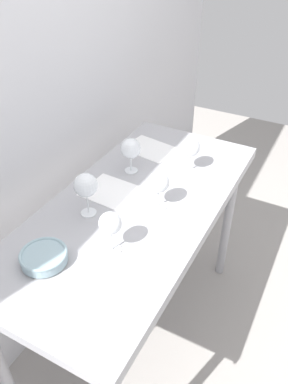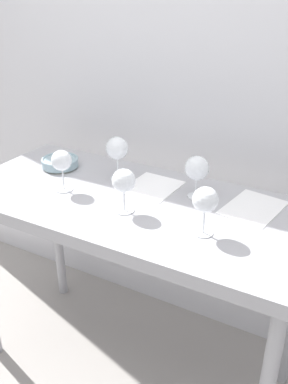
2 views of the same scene
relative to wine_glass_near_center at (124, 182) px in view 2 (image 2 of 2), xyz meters
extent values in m
plane|color=#9C9791|center=(-0.03, 0.10, -1.02)|extent=(6.00, 6.00, 0.00)
cube|color=silver|center=(-0.03, 0.59, 0.28)|extent=(3.80, 0.04, 2.60)
cube|color=#A1A1A6|center=(-0.03, 0.10, -0.14)|extent=(1.40, 0.64, 0.04)
cube|color=#A1A1A6|center=(-0.03, -0.23, -0.14)|extent=(1.40, 0.01, 0.05)
cylinder|color=#A1A1A6|center=(-0.67, 0.36, -0.59)|extent=(0.05, 0.05, 0.86)
cylinder|color=white|center=(0.00, 0.00, -0.11)|extent=(0.07, 0.07, 0.00)
cylinder|color=white|center=(0.00, 0.00, -0.07)|extent=(0.01, 0.01, 0.08)
sphere|color=white|center=(0.00, 0.00, 0.01)|extent=(0.09, 0.09, 0.09)
cylinder|color=maroon|center=(0.00, 0.00, -0.01)|extent=(0.06, 0.06, 0.02)
cylinder|color=white|center=(-0.17, 0.23, -0.11)|extent=(0.06, 0.06, 0.00)
cylinder|color=white|center=(-0.17, 0.23, -0.07)|extent=(0.01, 0.01, 0.09)
sphere|color=white|center=(-0.17, 0.23, 0.02)|extent=(0.09, 0.09, 0.09)
cylinder|color=maroon|center=(-0.17, 0.23, 0.01)|extent=(0.07, 0.07, 0.02)
cylinder|color=white|center=(0.31, -0.01, -0.11)|extent=(0.07, 0.07, 0.00)
cylinder|color=white|center=(0.31, -0.01, -0.07)|extent=(0.01, 0.01, 0.09)
sphere|color=white|center=(0.31, -0.01, 0.01)|extent=(0.09, 0.09, 0.09)
cylinder|color=maroon|center=(0.31, -0.01, 0.00)|extent=(0.06, 0.06, 0.02)
cylinder|color=white|center=(-0.30, 0.03, -0.11)|extent=(0.07, 0.07, 0.00)
cylinder|color=white|center=(-0.30, 0.03, -0.07)|extent=(0.01, 0.01, 0.09)
sphere|color=white|center=(-0.30, 0.03, 0.01)|extent=(0.08, 0.08, 0.08)
cylinder|color=maroon|center=(-0.30, 0.03, 0.00)|extent=(0.06, 0.06, 0.02)
cylinder|color=white|center=(0.18, 0.23, -0.11)|extent=(0.06, 0.06, 0.00)
cylinder|color=white|center=(0.18, 0.23, -0.07)|extent=(0.01, 0.01, 0.08)
sphere|color=white|center=(0.18, 0.23, 0.00)|extent=(0.09, 0.09, 0.09)
cylinder|color=maroon|center=(0.18, 0.23, -0.01)|extent=(0.07, 0.07, 0.03)
cube|color=white|center=(0.41, 0.25, -0.12)|extent=(0.22, 0.27, 0.00)
cube|color=white|center=(-0.01, 0.23, -0.12)|extent=(0.21, 0.24, 0.00)
cylinder|color=#DBCC66|center=(-0.47, 0.21, -0.11)|extent=(0.14, 0.14, 0.01)
cylinder|color=#8CA8B2|center=(-0.47, 0.21, -0.09)|extent=(0.16, 0.16, 0.03)
torus|color=#8CA8B2|center=(-0.47, 0.21, -0.08)|extent=(0.17, 0.17, 0.01)
camera|label=1|loc=(-1.12, -0.54, 0.87)|focal=35.83mm
camera|label=2|loc=(0.72, -1.15, 0.63)|focal=39.37mm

